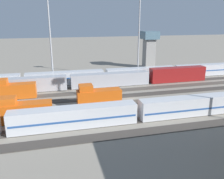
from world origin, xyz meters
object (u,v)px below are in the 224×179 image
train_on_track_6 (127,112)px  train_on_track_1 (63,82)px  train_on_track_5 (24,111)px  train_on_track_4 (98,97)px  train_on_track_0 (98,76)px  train_on_track_2 (14,90)px  light_mast_0 (139,25)px  light_mast_2 (49,22)px  control_tower (149,47)px

train_on_track_6 → train_on_track_1: bearing=-66.8°
train_on_track_5 → train_on_track_4: (-15.39, -5.00, 0.00)m
train_on_track_4 → train_on_track_0: bearing=-100.7°
train_on_track_6 → train_on_track_0: same height
train_on_track_2 → light_mast_0: bearing=-161.9°
train_on_track_1 → train_on_track_6: bearing=113.2°
train_on_track_4 → train_on_track_0: size_ratio=0.07×
train_on_track_6 → light_mast_0: 38.00m
train_on_track_1 → light_mast_0: light_mast_0 is taller
train_on_track_2 → light_mast_2: bearing=-128.5°
train_on_track_4 → light_mast_2: 29.01m
train_on_track_0 → control_tower: size_ratio=9.68×
train_on_track_5 → train_on_track_4: bearing=-162.0°
train_on_track_0 → control_tower: bearing=-143.9°
light_mast_2 → train_on_track_2: bearing=51.5°
train_on_track_5 → light_mast_0: (-33.00, -27.04, 14.90)m
light_mast_0 → train_on_track_5: bearing=39.3°
train_on_track_6 → train_on_track_5: (19.14, -5.00, 0.10)m
light_mast_0 → train_on_track_4: bearing=51.4°
train_on_track_2 → train_on_track_5: same height
train_on_track_2 → train_on_track_1: 13.29m
train_on_track_5 → train_on_track_2: bearing=-75.5°
train_on_track_4 → train_on_track_0: 20.36m
train_on_track_1 → light_mast_0: bearing=-164.0°
train_on_track_0 → control_tower: 30.51m
control_tower → train_on_track_5: bearing=44.5°
train_on_track_2 → train_on_track_5: (-3.89, 15.00, 0.00)m
train_on_track_0 → light_mast_0: bearing=-171.6°
train_on_track_1 → train_on_track_5: train_on_track_5 is taller
train_on_track_2 → train_on_track_4: (-19.28, 10.00, 0.00)m
train_on_track_2 → light_mast_2: size_ratio=0.35×
train_on_track_5 → train_on_track_0: 31.51m
train_on_track_0 → light_mast_0: light_mast_0 is taller
train_on_track_0 → train_on_track_1: bearing=24.9°
train_on_track_1 → train_on_track_0: size_ratio=0.65×
train_on_track_6 → control_tower: control_tower is taller
train_on_track_1 → train_on_track_4: 16.54m
train_on_track_0 → control_tower: control_tower is taller
train_on_track_2 → light_mast_2: (-9.60, -12.09, 16.12)m
train_on_track_1 → control_tower: 42.03m
train_on_track_1 → light_mast_2: light_mast_2 is taller
train_on_track_4 → light_mast_0: bearing=-128.6°
train_on_track_2 → light_mast_0: (-36.89, -12.04, 14.90)m
light_mast_0 → control_tower: light_mast_0 is taller
train_on_track_6 → control_tower: 53.74m
train_on_track_4 → train_on_track_6: bearing=110.5°
train_on_track_1 → train_on_track_4: bearing=114.9°
light_mast_0 → light_mast_2: size_ratio=0.92×
train_on_track_6 → train_on_track_0: (-0.05, -30.00, 0.01)m
train_on_track_6 → train_on_track_4: size_ratio=13.90×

